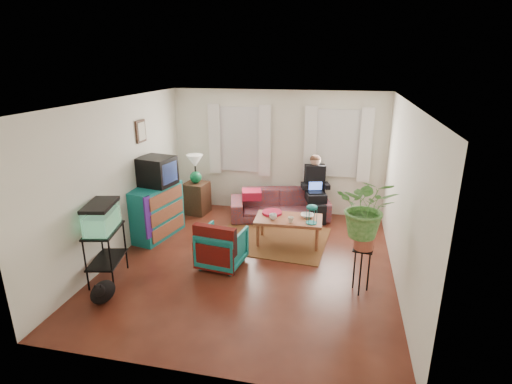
% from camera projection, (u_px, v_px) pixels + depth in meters
% --- Properties ---
extents(floor, '(4.50, 5.00, 0.01)m').
position_uv_depth(floor, '(251.00, 263.00, 6.56)').
color(floor, '#4F2B14').
rests_on(floor, ground).
extents(ceiling, '(4.50, 5.00, 0.01)m').
position_uv_depth(ceiling, '(250.00, 102.00, 5.74)').
color(ceiling, white).
rests_on(ceiling, wall_back).
extents(wall_back, '(4.50, 0.01, 2.60)m').
position_uv_depth(wall_back, '(277.00, 153.00, 8.47)').
color(wall_back, silver).
rests_on(wall_back, floor).
extents(wall_front, '(4.50, 0.01, 2.60)m').
position_uv_depth(wall_front, '(192.00, 266.00, 3.83)').
color(wall_front, silver).
rests_on(wall_front, floor).
extents(wall_left, '(0.01, 5.00, 2.60)m').
position_uv_depth(wall_left, '(118.00, 179.00, 6.60)').
color(wall_left, silver).
rests_on(wall_left, floor).
extents(wall_right, '(0.01, 5.00, 2.60)m').
position_uv_depth(wall_right, '(404.00, 198.00, 5.70)').
color(wall_right, silver).
rests_on(wall_right, floor).
extents(window_left, '(1.08, 0.04, 1.38)m').
position_uv_depth(window_left, '(240.00, 140.00, 8.53)').
color(window_left, white).
rests_on(window_left, wall_back).
extents(window_right, '(1.08, 0.04, 1.38)m').
position_uv_depth(window_right, '(338.00, 144.00, 8.12)').
color(window_right, white).
rests_on(window_right, wall_back).
extents(curtains_left, '(1.36, 0.06, 1.50)m').
position_uv_depth(curtains_left, '(239.00, 140.00, 8.46)').
color(curtains_left, white).
rests_on(curtains_left, wall_back).
extents(curtains_right, '(1.36, 0.06, 1.50)m').
position_uv_depth(curtains_right, '(338.00, 144.00, 8.04)').
color(curtains_right, white).
rests_on(curtains_right, wall_back).
extents(picture_frame, '(0.04, 0.32, 0.40)m').
position_uv_depth(picture_frame, '(141.00, 131.00, 7.18)').
color(picture_frame, '#3D2616').
rests_on(picture_frame, wall_left).
extents(area_rug, '(2.13, 1.77, 0.01)m').
position_uv_depth(area_rug, '(271.00, 239.00, 7.42)').
color(area_rug, maroon).
rests_on(area_rug, floor).
extents(sofa, '(2.17, 1.30, 0.79)m').
position_uv_depth(sofa, '(280.00, 200.00, 8.31)').
color(sofa, brown).
rests_on(sofa, floor).
extents(seated_person, '(0.65, 0.74, 1.21)m').
position_uv_depth(seated_person, '(315.00, 190.00, 8.28)').
color(seated_person, black).
rests_on(seated_person, sofa).
extents(side_table, '(0.52, 0.52, 0.68)m').
position_uv_depth(side_table, '(197.00, 198.00, 8.60)').
color(side_table, '#412418').
rests_on(side_table, floor).
extents(table_lamp, '(0.39, 0.39, 0.62)m').
position_uv_depth(table_lamp, '(195.00, 170.00, 8.40)').
color(table_lamp, white).
rests_on(table_lamp, side_table).
extents(dresser, '(0.75, 1.18, 0.98)m').
position_uv_depth(dresser, '(155.00, 211.00, 7.43)').
color(dresser, '#11566B').
rests_on(dresser, floor).
extents(crt_tv, '(0.69, 0.65, 0.52)m').
position_uv_depth(crt_tv, '(156.00, 171.00, 7.28)').
color(crt_tv, black).
rests_on(crt_tv, dresser).
extents(aquarium_stand, '(0.55, 0.79, 0.81)m').
position_uv_depth(aquarium_stand, '(106.00, 255.00, 5.97)').
color(aquarium_stand, black).
rests_on(aquarium_stand, floor).
extents(aquarium, '(0.49, 0.72, 0.43)m').
position_uv_depth(aquarium, '(101.00, 216.00, 5.77)').
color(aquarium, '#7FD899').
rests_on(aquarium, aquarium_stand).
extents(black_cat, '(0.41, 0.50, 0.37)m').
position_uv_depth(black_cat, '(103.00, 290.00, 5.46)').
color(black_cat, black).
rests_on(black_cat, floor).
extents(armchair, '(0.75, 0.72, 0.69)m').
position_uv_depth(armchair, '(222.00, 245.00, 6.40)').
color(armchair, '#12676E').
rests_on(armchair, floor).
extents(serape_throw, '(0.71, 0.25, 0.57)m').
position_uv_depth(serape_throw, '(214.00, 244.00, 6.12)').
color(serape_throw, '#9E0A0A').
rests_on(serape_throw, armchair).
extents(coffee_table, '(1.21, 0.69, 0.49)m').
position_uv_depth(coffee_table, '(288.00, 231.00, 7.19)').
color(coffee_table, brown).
rests_on(coffee_table, floor).
extents(cup_a, '(0.14, 0.14, 0.11)m').
position_uv_depth(cup_a, '(273.00, 217.00, 7.04)').
color(cup_a, white).
rests_on(cup_a, coffee_table).
extents(cup_b, '(0.11, 0.11, 0.10)m').
position_uv_depth(cup_b, '(291.00, 220.00, 6.91)').
color(cup_b, beige).
rests_on(cup_b, coffee_table).
extents(bowl, '(0.24, 0.24, 0.06)m').
position_uv_depth(bowl, '(307.00, 216.00, 7.15)').
color(bowl, white).
rests_on(bowl, coffee_table).
extents(snack_tray, '(0.38, 0.38, 0.04)m').
position_uv_depth(snack_tray, '(272.00, 213.00, 7.31)').
color(snack_tray, '#B21414').
rests_on(snack_tray, coffee_table).
extents(birdcage, '(0.20, 0.20, 0.34)m').
position_uv_depth(birdcage, '(312.00, 214.00, 6.84)').
color(birdcage, '#115B6B').
rests_on(birdcage, coffee_table).
extents(plant_stand, '(0.32, 0.32, 0.69)m').
position_uv_depth(plant_stand, '(361.00, 270.00, 5.65)').
color(plant_stand, black).
rests_on(plant_stand, floor).
extents(potted_plant, '(0.86, 0.77, 0.87)m').
position_uv_depth(potted_plant, '(366.00, 217.00, 5.40)').
color(potted_plant, '#599947').
rests_on(potted_plant, plant_stand).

